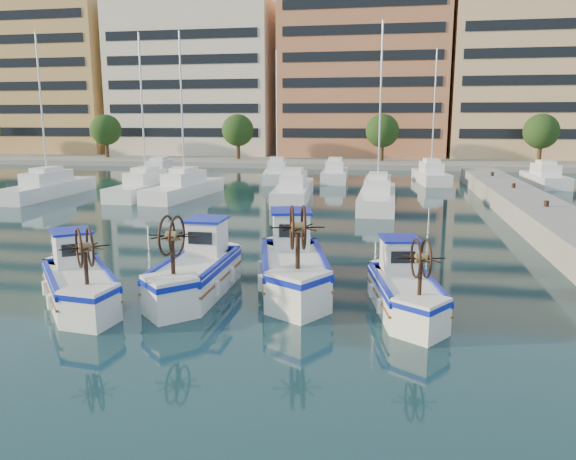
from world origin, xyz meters
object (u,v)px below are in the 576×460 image
object	(u,v)px
fishing_boat_a	(79,280)
fishing_boat_d	(405,287)
fishing_boat_c	(293,263)
fishing_boat_b	(197,269)

from	to	relation	value
fishing_boat_a	fishing_boat_d	bearing A→B (deg)	-31.65
fishing_boat_c	fishing_boat_d	bearing A→B (deg)	-36.69
fishing_boat_b	fishing_boat_d	bearing A→B (deg)	-5.03
fishing_boat_c	fishing_boat_d	world-z (taller)	fishing_boat_c
fishing_boat_b	fishing_boat_c	xyz separation A→B (m)	(2.99, 0.96, 0.07)
fishing_boat_a	fishing_boat_d	world-z (taller)	fishing_boat_a
fishing_boat_d	fishing_boat_b	bearing A→B (deg)	164.12
fishing_boat_a	fishing_boat_c	xyz separation A→B (m)	(6.15, 2.67, 0.13)
fishing_boat_b	fishing_boat_c	size ratio (longest dim) A/B	0.89
fishing_boat_a	fishing_boat_b	xyz separation A→B (m)	(3.17, 1.70, 0.05)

